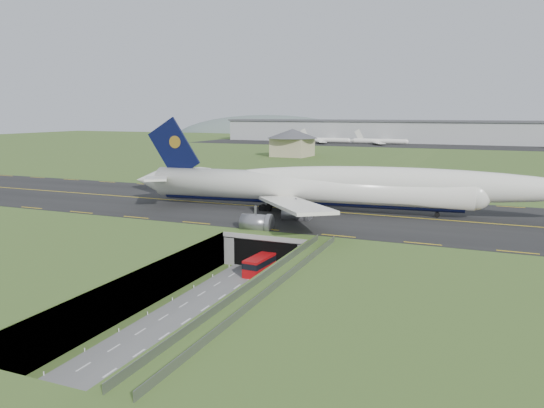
% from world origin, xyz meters
% --- Properties ---
extents(ground, '(900.00, 900.00, 0.00)m').
position_xyz_m(ground, '(0.00, 0.00, 0.00)').
color(ground, '#3F5D25').
rests_on(ground, ground).
extents(airfield_deck, '(800.00, 800.00, 6.00)m').
position_xyz_m(airfield_deck, '(0.00, 0.00, 3.00)').
color(airfield_deck, gray).
rests_on(airfield_deck, ground).
extents(trench_road, '(12.00, 75.00, 0.20)m').
position_xyz_m(trench_road, '(0.00, -7.50, 0.10)').
color(trench_road, slate).
rests_on(trench_road, ground).
extents(taxiway, '(800.00, 44.00, 0.18)m').
position_xyz_m(taxiway, '(0.00, 33.00, 6.09)').
color(taxiway, black).
rests_on(taxiway, airfield_deck).
extents(tunnel_portal, '(17.00, 22.30, 6.00)m').
position_xyz_m(tunnel_portal, '(0.00, 16.71, 3.33)').
color(tunnel_portal, gray).
rests_on(tunnel_portal, ground).
extents(guideway, '(3.00, 53.00, 7.05)m').
position_xyz_m(guideway, '(11.00, -19.11, 5.32)').
color(guideway, '#A8A8A3').
rests_on(guideway, ground).
extents(jumbo_jet, '(97.30, 61.89, 20.55)m').
position_xyz_m(jumbo_jet, '(5.52, 33.17, 11.54)').
color(jumbo_jet, white).
rests_on(jumbo_jet, ground).
extents(shuttle_tram, '(3.33, 7.61, 3.03)m').
position_xyz_m(shuttle_tram, '(0.48, 4.68, 1.67)').
color(shuttle_tram, '#AE0B0E').
rests_on(shuttle_tram, ground).
extents(service_building, '(25.80, 25.80, 13.18)m').
position_xyz_m(service_building, '(-52.94, 163.84, 13.81)').
color(service_building, tan).
rests_on(service_building, ground).
extents(cargo_terminal, '(320.00, 67.00, 15.60)m').
position_xyz_m(cargo_terminal, '(-0.06, 299.41, 13.96)').
color(cargo_terminal, '#B2B2B2').
rests_on(cargo_terminal, ground).
extents(distant_hills, '(700.00, 91.00, 60.00)m').
position_xyz_m(distant_hills, '(64.38, 430.00, -4.00)').
color(distant_hills, slate).
rests_on(distant_hills, ground).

